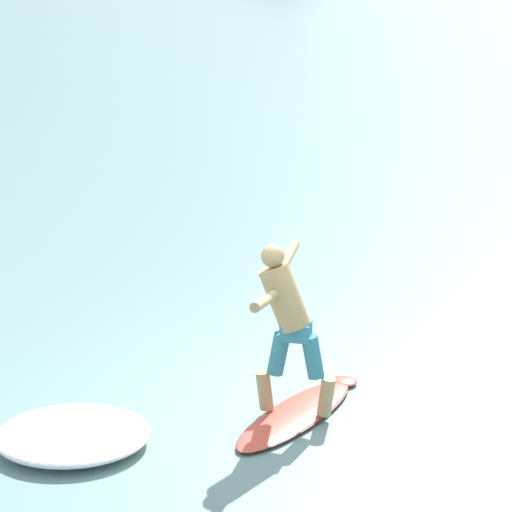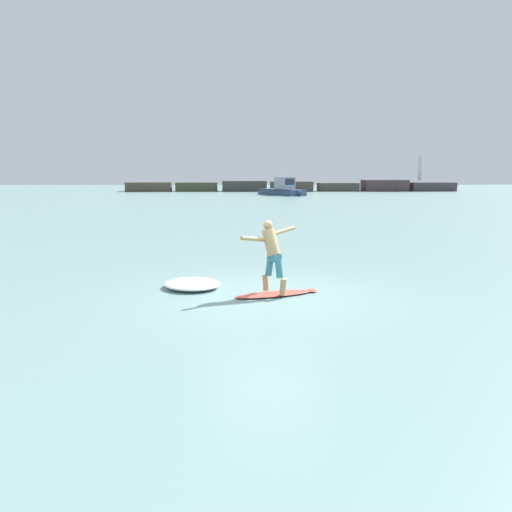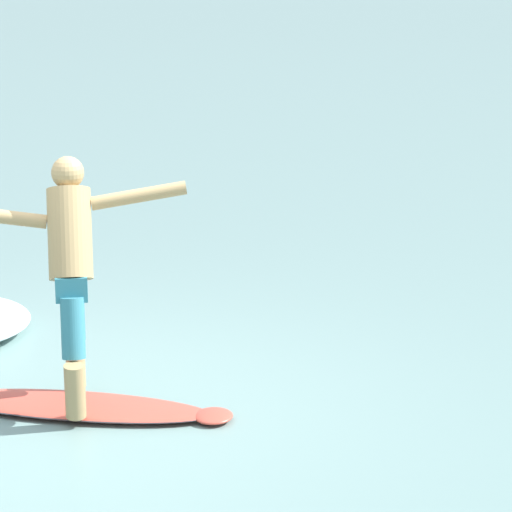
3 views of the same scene
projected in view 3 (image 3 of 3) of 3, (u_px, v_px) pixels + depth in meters
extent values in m
plane|color=gray|center=(60.00, 406.00, 7.96)|extent=(200.00, 200.00, 0.00)
ellipsoid|color=#DA4F3E|center=(76.00, 406.00, 7.88)|extent=(1.86, 1.06, 0.07)
ellipsoid|color=#DA4F3E|center=(213.00, 416.00, 7.71)|extent=(0.33, 0.34, 0.06)
ellipsoid|color=#2D2D33|center=(76.00, 406.00, 7.88)|extent=(1.87, 1.08, 0.03)
cylinder|color=tan|center=(75.00, 360.00, 8.10)|extent=(0.21, 0.22, 0.37)
cylinder|color=teal|center=(73.00, 313.00, 7.88)|extent=(0.25, 0.26, 0.41)
cylinder|color=tan|center=(75.00, 391.00, 7.55)|extent=(0.21, 0.22, 0.37)
cylinder|color=teal|center=(73.00, 328.00, 7.58)|extent=(0.25, 0.26, 0.41)
cube|color=teal|center=(72.00, 285.00, 7.67)|extent=(0.32, 0.33, 0.16)
cylinder|color=tan|center=(70.00, 234.00, 7.70)|extent=(0.51, 0.55, 0.64)
sphere|color=tan|center=(68.00, 173.00, 7.70)|extent=(0.21, 0.21, 0.21)
cylinder|color=tan|center=(139.00, 196.00, 7.77)|extent=(0.54, 0.45, 0.19)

